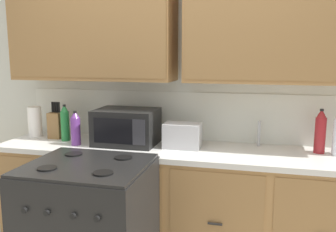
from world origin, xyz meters
TOP-DOWN VIEW (x-y plane):
  - wall_unit at (0.00, 0.50)m, footprint 3.98×0.40m
  - counter_run at (0.00, 0.30)m, footprint 2.81×0.64m
  - microwave at (-0.41, 0.33)m, footprint 0.48×0.37m
  - toaster at (0.05, 0.32)m, footprint 0.28×0.18m
  - knife_block at (-1.07, 0.39)m, footprint 0.11×0.14m
  - sink_faucet at (0.62, 0.51)m, footprint 0.02×0.02m
  - paper_towel_roll at (-1.28, 0.39)m, footprint 0.12×0.12m
  - bottle_violet at (-0.79, 0.20)m, footprint 0.08×0.08m
  - bottle_green at (-0.94, 0.31)m, footprint 0.07×0.07m
  - bottle_red at (1.04, 0.41)m, footprint 0.08×0.08m

SIDE VIEW (x-z plane):
  - counter_run at x=0.00m, z-range 0.01..0.92m
  - toaster at x=0.05m, z-range 0.91..1.10m
  - sink_faucet at x=0.62m, z-range 0.91..1.11m
  - knife_block at x=-1.07m, z-range 0.87..1.18m
  - paper_towel_roll at x=-1.28m, z-range 0.91..1.17m
  - bottle_violet at x=-0.79m, z-range 0.90..1.18m
  - microwave at x=-0.41m, z-range 0.91..1.19m
  - bottle_green at x=-0.94m, z-range 0.90..1.21m
  - bottle_red at x=1.04m, z-range 0.90..1.23m
  - wall_unit at x=0.00m, z-range 0.44..2.83m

